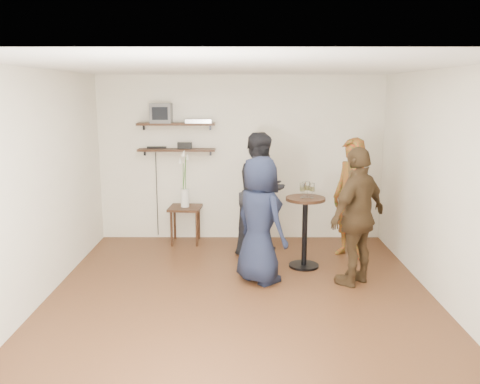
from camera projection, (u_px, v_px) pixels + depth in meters
The scene contains 18 objects.
room at pixel (241, 188), 5.60m from camera, with size 4.58×5.08×2.68m.
shelf_upper at pixel (176, 124), 7.83m from camera, with size 1.20×0.25×0.04m, color black.
shelf_lower at pixel (177, 150), 7.90m from camera, with size 1.20×0.25×0.04m, color black.
crt_monitor at pixel (161, 113), 7.79m from camera, with size 0.32×0.30×0.30m, color #59595B.
dvd_deck at pixel (199, 121), 7.82m from camera, with size 0.40×0.24×0.06m, color silver.
radio at pixel (185, 146), 7.89m from camera, with size 0.22×0.10×0.10m, color black.
power_strip at pixel (157, 147), 7.95m from camera, with size 0.30×0.05×0.03m, color black.
side_table at pixel (185, 213), 7.92m from camera, with size 0.52×0.52×0.58m.
vase_lilies at pixel (185, 189), 7.84m from camera, with size 0.19×0.19×0.91m.
drinks_table at pixel (305, 223), 6.80m from camera, with size 0.53×0.53×0.96m.
wine_glass_fl at pixel (302, 188), 6.67m from camera, with size 0.07×0.07×0.20m.
wine_glass_fr at pixel (312, 188), 6.66m from camera, with size 0.07×0.07×0.20m.
wine_glass_bl at pixel (304, 187), 6.78m from camera, with size 0.06×0.06×0.19m.
wine_glass_br at pixel (307, 187), 6.71m from camera, with size 0.07×0.07×0.21m.
person_plaid at pixel (351, 198), 7.18m from camera, with size 0.63×0.41×1.72m, color red.
person_dark at pixel (262, 194), 7.34m from camera, with size 0.86×0.67×1.78m, color black.
person_navy at pixel (260, 220), 6.24m from camera, with size 0.77×0.50×1.58m, color #161C32.
person_brown at pixel (358, 217), 6.16m from camera, with size 1.00×0.42×1.71m, color #412F1C.
Camera 1 is at (0.00, -5.50, 2.35)m, focal length 38.00 mm.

